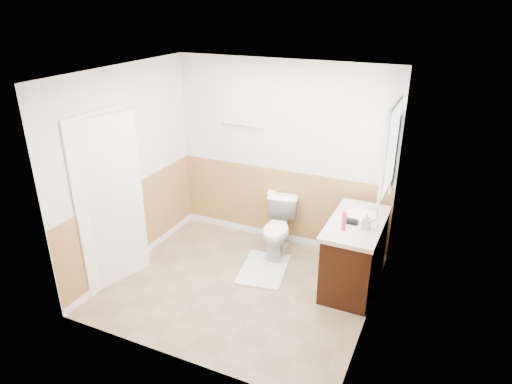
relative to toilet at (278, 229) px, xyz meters
The scene contains 32 objects.
floor 0.98m from the toilet, 97.66° to the right, with size 3.00×3.00×0.00m, color #8C7051.
ceiling 2.32m from the toilet, 97.66° to the right, with size 3.00×3.00×0.00m, color white.
wall_back 0.98m from the toilet, 107.10° to the left, with size 3.00×3.00×0.00m, color silver.
wall_front 2.38m from the toilet, 93.16° to the right, with size 3.00×3.00×0.00m, color silver.
wall_left 2.06m from the toilet, 150.85° to the right, with size 3.00×3.00×0.00m, color silver.
wall_right 1.87m from the toilet, 33.27° to the right, with size 3.00×3.00×0.00m, color silver.
wainscot_back 0.42m from the toilet, 107.60° to the left, with size 3.00×3.00×0.00m, color tan.
wainscot_front 2.20m from the toilet, 93.18° to the right, with size 3.00×3.00×0.00m, color tan.
wainscot_left 1.85m from the toilet, 150.67° to the right, with size 2.60×2.60×0.00m, color tan.
wainscot_right 1.64m from the toilet, 33.50° to the right, with size 2.60×2.60×0.00m, color tan.
toilet is the anchor object (origin of this frame).
bath_mat 0.59m from the toilet, 90.00° to the right, with size 0.55×0.80×0.02m, color silver.
vanity_cabinet 1.13m from the toilet, 15.82° to the right, with size 0.55×1.10×0.80m, color black.
vanity_knob_left 0.91m from the toilet, 27.35° to the right, with size 0.03×0.03×0.03m, color #BAB8BF.
vanity_knob_right 0.84m from the toilet, 14.81° to the right, with size 0.03×0.03×0.03m, color silver.
countertop 1.21m from the toilet, 15.96° to the right, with size 0.60×1.15×0.05m, color beige.
sink_basin 1.21m from the toilet, ahead, with size 0.36×0.36×0.02m, color white.
faucet 1.40m from the toilet, ahead, with size 0.02×0.02×0.14m, color silver.
lotion_bottle 1.29m from the toilet, 30.20° to the right, with size 0.05×0.05×0.22m, color #CC3459.
soap_dispenser 1.42m from the toilet, 20.61° to the right, with size 0.08×0.09×0.19m, color #9399A5.
hair_dryer_body 1.23m from the toilet, 21.23° to the right, with size 0.07×0.07×0.14m, color black.
hair_dryer_handle 1.18m from the toilet, 19.62° to the right, with size 0.03×0.03×0.07m, color black.
mirror_panel 1.81m from the toilet, ahead, with size 0.02×0.35×0.90m, color silver.
window_frame 1.96m from the toilet, 13.21° to the right, with size 0.04×0.80×1.00m, color white.
window_glass 1.97m from the toilet, 13.06° to the right, with size 0.01×0.70×0.90m, color white.
door 2.14m from the toilet, 138.33° to the right, with size 0.05×0.80×2.04m, color white.
door_frame 2.20m from the toilet, 139.71° to the right, with size 0.02×0.92×2.10m, color white.
door_knob 1.88m from the toilet, 144.97° to the right, with size 0.06×0.06×0.06m, color silver.
towel_bar 1.45m from the toilet, 152.91° to the left, with size 0.02×0.02×0.62m, color silver.
tp_holder_bar 0.52m from the toilet, 124.42° to the left, with size 0.02×0.02×0.14m, color silver.
tp_roll 0.52m from the toilet, 124.42° to the left, with size 0.11×0.11×0.10m, color white.
tp_sheet 0.45m from the toilet, 124.42° to the left, with size 0.10×0.01×0.16m, color white.
Camera 1 is at (2.06, -4.06, 3.20)m, focal length 31.87 mm.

